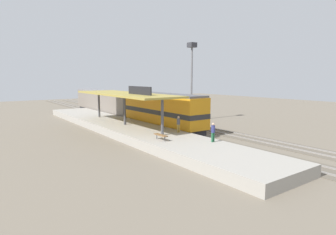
{
  "coord_description": "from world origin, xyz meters",
  "views": [
    {
      "loc": [
        -20.24,
        -30.67,
        6.5
      ],
      "look_at": [
        -1.38,
        -4.49,
        2.0
      ],
      "focal_mm": 30.31,
      "sensor_mm": 36.0,
      "label": 1
    }
  ],
  "objects_px": {
    "light_mast": "(192,65)",
    "locomotive": "(162,111)",
    "person_walking": "(213,131)",
    "passenger_carriage_single": "(105,102)",
    "person_waiting": "(178,123)",
    "platform_bench": "(161,135)"
  },
  "relations": [
    {
      "from": "light_mast",
      "to": "locomotive",
      "type": "bearing_deg",
      "value": -156.11
    },
    {
      "from": "light_mast",
      "to": "person_waiting",
      "type": "xyz_separation_m",
      "value": [
        -10.25,
        -9.99,
        -6.54
      ]
    },
    {
      "from": "locomotive",
      "to": "person_waiting",
      "type": "relative_size",
      "value": 8.44
    },
    {
      "from": "platform_bench",
      "to": "passenger_carriage_single",
      "type": "height_order",
      "value": "passenger_carriage_single"
    },
    {
      "from": "light_mast",
      "to": "person_waiting",
      "type": "relative_size",
      "value": 6.84
    },
    {
      "from": "passenger_carriage_single",
      "to": "person_waiting",
      "type": "height_order",
      "value": "passenger_carriage_single"
    },
    {
      "from": "locomotive",
      "to": "person_waiting",
      "type": "bearing_deg",
      "value": -110.57
    },
    {
      "from": "platform_bench",
      "to": "light_mast",
      "type": "bearing_deg",
      "value": 40.87
    },
    {
      "from": "person_waiting",
      "to": "passenger_carriage_single",
      "type": "bearing_deg",
      "value": 84.29
    },
    {
      "from": "locomotive",
      "to": "person_walking",
      "type": "xyz_separation_m",
      "value": [
        -2.7,
        -11.82,
        -0.56
      ]
    },
    {
      "from": "locomotive",
      "to": "person_walking",
      "type": "bearing_deg",
      "value": -102.88
    },
    {
      "from": "passenger_carriage_single",
      "to": "light_mast",
      "type": "bearing_deg",
      "value": -61.8
    },
    {
      "from": "passenger_carriage_single",
      "to": "person_walking",
      "type": "relative_size",
      "value": 11.7
    },
    {
      "from": "passenger_carriage_single",
      "to": "person_waiting",
      "type": "relative_size",
      "value": 11.7
    },
    {
      "from": "light_mast",
      "to": "platform_bench",
      "type": "bearing_deg",
      "value": -139.13
    },
    {
      "from": "locomotive",
      "to": "person_waiting",
      "type": "distance_m",
      "value": 7.0
    },
    {
      "from": "light_mast",
      "to": "person_walking",
      "type": "height_order",
      "value": "light_mast"
    },
    {
      "from": "passenger_carriage_single",
      "to": "person_waiting",
      "type": "bearing_deg",
      "value": -95.71
    },
    {
      "from": "passenger_carriage_single",
      "to": "light_mast",
      "type": "distance_m",
      "value": 17.59
    },
    {
      "from": "platform_bench",
      "to": "light_mast",
      "type": "xyz_separation_m",
      "value": [
        13.8,
        11.94,
        7.05
      ]
    },
    {
      "from": "person_waiting",
      "to": "locomotive",
      "type": "bearing_deg",
      "value": 69.43
    },
    {
      "from": "person_walking",
      "to": "platform_bench",
      "type": "bearing_deg",
      "value": 134.65
    }
  ]
}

